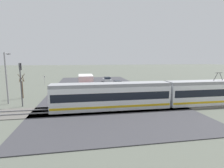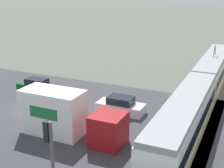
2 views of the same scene
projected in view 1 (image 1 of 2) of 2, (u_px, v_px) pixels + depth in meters
The scene contains 13 objects.
ground_plane at pixel (100, 89), 37.38m from camera, with size 320.00×320.00×0.00m, color #565B51.
road_surface at pixel (100, 89), 37.37m from camera, with size 19.99×49.84×0.08m.
rail_bed at pixel (112, 109), 22.79m from camera, with size 68.54×4.40×0.22m.
light_rail_tram at pixel (167, 94), 23.88m from camera, with size 30.73×2.58×4.47m.
box_truck at pixel (86, 87), 30.26m from camera, with size 2.48×8.43×3.55m.
pickup_truck at pixel (83, 82), 42.68m from camera, with size 1.99×5.58×1.92m.
sedan_car_0 at pixel (122, 93), 29.41m from camera, with size 1.83×4.39×1.53m.
sedan_car_1 at pixel (118, 84), 39.95m from camera, with size 1.72×4.38×1.52m.
sedan_car_2 at pixel (107, 80), 49.05m from camera, with size 1.85×4.57×1.41m.
traffic_light_pole at pixel (21, 79), 23.52m from camera, with size 0.28×0.47×5.93m.
street_tree at pixel (22, 87), 28.82m from camera, with size 0.97×0.81×4.07m.
street_lamp_near_crossing at pixel (7, 74), 25.06m from camera, with size 0.36×1.95×7.39m.
no_parking_sign at pixel (44, 79), 43.64m from camera, with size 0.32×0.08×2.32m.
Camera 1 is at (3.93, 36.71, 6.47)m, focal length 28.00 mm.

